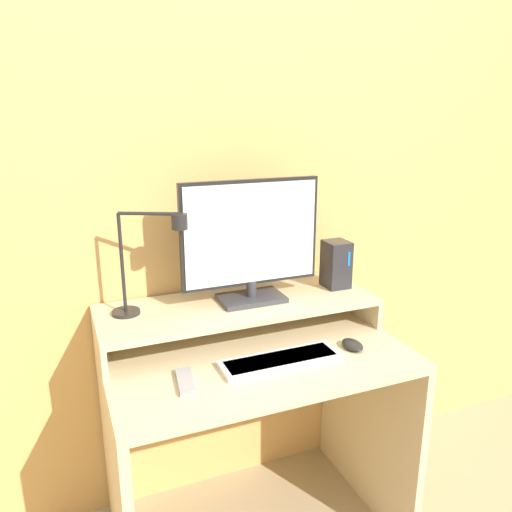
{
  "coord_description": "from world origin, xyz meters",
  "views": [
    {
      "loc": [
        -0.58,
        -1.11,
        1.56
      ],
      "look_at": [
        0.02,
        0.36,
        1.09
      ],
      "focal_mm": 35.0,
      "sensor_mm": 36.0,
      "label": 1
    }
  ],
  "objects": [
    {
      "name": "monitor",
      "position": [
        0.05,
        0.48,
        1.12
      ],
      "size": [
        0.51,
        0.15,
        0.44
      ],
      "color": "#38383D",
      "rests_on": "monitor_shelf"
    },
    {
      "name": "monitor_shelf",
      "position": [
        0.0,
        0.48,
        0.87
      ],
      "size": [
        1.01,
        0.35,
        0.12
      ],
      "color": "beige",
      "rests_on": "desk"
    },
    {
      "name": "wall_back",
      "position": [
        0.0,
        0.69,
        1.25
      ],
      "size": [
        6.0,
        0.05,
        2.5
      ],
      "color": "#E5AD60",
      "rests_on": "ground_plane"
    },
    {
      "name": "remote_control",
      "position": [
        -0.27,
        0.2,
        0.78
      ],
      "size": [
        0.07,
        0.15,
        0.02
      ],
      "color": "#99999E",
      "rests_on": "desk"
    },
    {
      "name": "desk_lamp",
      "position": [
        -0.31,
        0.48,
        1.09
      ],
      "size": [
        0.25,
        0.16,
        0.36
      ],
      "color": "black",
      "rests_on": "monitor_shelf"
    },
    {
      "name": "router_dock",
      "position": [
        0.41,
        0.49,
        0.98
      ],
      "size": [
        0.09,
        0.1,
        0.18
      ],
      "color": "#28282D",
      "rests_on": "monitor_shelf"
    },
    {
      "name": "keyboard",
      "position": [
        0.04,
        0.21,
        0.78
      ],
      "size": [
        0.4,
        0.12,
        0.02
      ],
      "color": "white",
      "rests_on": "desk"
    },
    {
      "name": "mouse",
      "position": [
        0.32,
        0.21,
        0.78
      ],
      "size": [
        0.06,
        0.09,
        0.03
      ],
      "color": "black",
      "rests_on": "desk"
    },
    {
      "name": "desk",
      "position": [
        0.0,
        0.33,
        0.53
      ],
      "size": [
        1.01,
        0.65,
        0.77
      ],
      "color": "beige",
      "rests_on": "ground_plane"
    }
  ]
}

